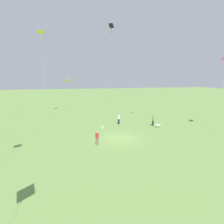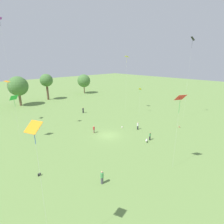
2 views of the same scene
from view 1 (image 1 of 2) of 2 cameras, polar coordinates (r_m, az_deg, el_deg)
The scene contains 10 objects.
ground_plane at distance 22.23m, azimuth 2.46°, elevation -8.63°, with size 240.00×240.00×0.00m, color #6B8E47.
person_1 at distance 28.61m, azimuth 13.26°, elevation -2.78°, with size 0.44×0.44×1.64m.
person_2 at distance 28.91m, azimuth 2.22°, elevation -2.29°, with size 0.50×0.50×1.73m.
person_3 at distance 20.00m, azimuth -4.90°, elevation -8.49°, with size 0.51×0.51×1.60m.
kite_1 at distance 37.14m, azimuth -14.33°, elevation 9.35°, with size 0.72×0.81×7.29m.
kite_3 at distance 37.00m, azimuth -22.18°, elevation 22.17°, with size 1.24×1.28×15.97m.
kite_6 at distance 45.59m, azimuth -0.26°, elevation 25.33°, with size 1.34×1.33×20.19m.
dog_0 at distance 27.68m, azimuth 14.82°, elevation -4.23°, with size 0.79×0.59×0.59m.
picnic_bag_0 at distance 38.31m, azimuth 6.82°, elevation -0.21°, with size 0.44×0.37×0.34m.
picnic_bag_2 at distance 26.66m, azimuth -3.18°, elevation -5.04°, with size 0.40×0.42×0.27m.
Camera 1 is at (-19.93, 6.59, 7.33)m, focal length 28.00 mm.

